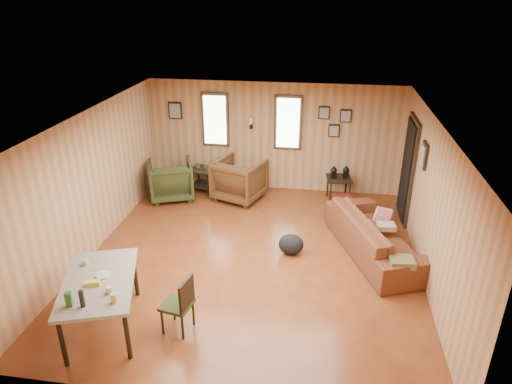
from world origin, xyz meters
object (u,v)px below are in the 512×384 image
recliner_brown (240,178)px  end_table (203,176)px  side_table (339,177)px  recliner_green (171,178)px  dining_table (99,285)px  sofa (377,229)px

recliner_brown → end_table: recliner_brown is taller
side_table → recliner_green: bearing=-173.2°
recliner_green → dining_table: 4.17m
sofa → recliner_brown: recliner_brown is taller
sofa → dining_table: size_ratio=1.42×
recliner_green → recliner_brown: bearing=165.8°
side_table → dining_table: (-3.15, -4.57, 0.15)m
recliner_brown → dining_table: 4.46m
end_table → dining_table: dining_table is taller
recliner_brown → side_table: size_ratio=1.22×
sofa → dining_table: dining_table is taller
sofa → side_table: 2.16m
recliner_brown → recliner_green: bearing=26.7°
recliner_green → side_table: 3.60m
recliner_brown → recliner_green: (-1.47, -0.18, -0.03)m
end_table → dining_table: bearing=-92.1°
recliner_green → sofa: bearing=137.1°
side_table → end_table: bearing=-179.8°
recliner_green → dining_table: dining_table is taller
side_table → dining_table: 5.55m
recliner_brown → side_table: (2.10, 0.24, 0.06)m
recliner_green → end_table: recliner_green is taller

